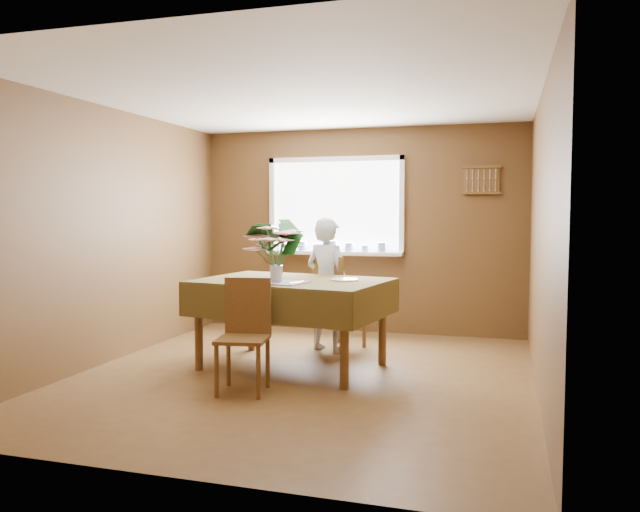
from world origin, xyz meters
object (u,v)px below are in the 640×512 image
(chair_far, at_px, (335,298))
(flower_bouquet, at_px, (276,245))
(chair_near, at_px, (245,329))
(dining_table, at_px, (292,291))
(seated_woman, at_px, (327,285))

(chair_far, bearing_deg, flower_bouquet, 104.11)
(chair_far, xyz_separation_m, chair_near, (-0.31, -1.71, -0.04))
(dining_table, height_order, seated_woman, seated_woman)
(chair_far, xyz_separation_m, flower_bouquet, (-0.26, -1.09, 0.62))
(seated_woman, bearing_deg, flower_bouquet, 99.02)
(dining_table, distance_m, flower_bouquet, 0.49)
(chair_far, bearing_deg, dining_table, 106.22)
(seated_woman, bearing_deg, dining_table, 101.83)
(seated_woman, bearing_deg, chair_near, 101.85)
(chair_near, height_order, seated_woman, seated_woman)
(dining_table, bearing_deg, flower_bouquet, -103.33)
(chair_far, distance_m, seated_woman, 0.20)
(seated_woman, height_order, flower_bouquet, seated_woman)
(seated_woman, relative_size, flower_bouquet, 2.39)
(seated_woman, bearing_deg, chair_far, -95.46)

